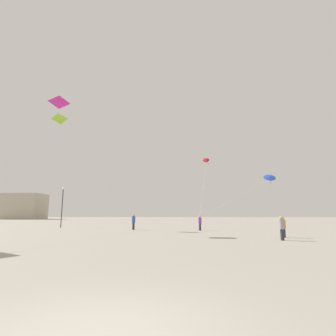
{
  "coord_description": "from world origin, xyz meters",
  "views": [
    {
      "loc": [
        1.29,
        -4.33,
        1.82
      ],
      "look_at": [
        0.0,
        22.09,
        6.43
      ],
      "focal_mm": 28.2,
      "sensor_mm": 36.0,
      "label": 1
    }
  ],
  "objects": [
    {
      "name": "ground_plane",
      "position": [
        0.0,
        0.0,
        0.0
      ],
      "size": [
        300.0,
        300.0,
        0.0
      ],
      "primitive_type": "plane",
      "color": "#9E9689"
    },
    {
      "name": "person_in_orange",
      "position": [
        9.32,
        17.23,
        0.86
      ],
      "size": [
        0.34,
        0.34,
        1.58
      ],
      "rotation": [
        0.0,
        0.0,
        1.52
      ],
      "color": "#2D2D33",
      "rests_on": "ground_plane"
    },
    {
      "name": "person_in_blue",
      "position": [
        -4.26,
        26.79,
        0.99
      ],
      "size": [
        0.39,
        0.39,
        1.81
      ],
      "rotation": [
        0.0,
        0.0,
        4.06
      ],
      "color": "#2D2D33",
      "rests_on": "ground_plane"
    },
    {
      "name": "person_in_purple",
      "position": [
        3.38,
        25.74,
        0.91
      ],
      "size": [
        0.36,
        0.36,
        1.65
      ],
      "rotation": [
        0.0,
        0.0,
        2.87
      ],
      "color": "#2D2D33",
      "rests_on": "ground_plane"
    },
    {
      "name": "person_in_grey",
      "position": [
        8.34,
        14.96,
        0.91
      ],
      "size": [
        0.36,
        0.36,
        1.66
      ],
      "rotation": [
        0.0,
        0.0,
        5.98
      ],
      "color": "#2D2D33",
      "rests_on": "ground_plane"
    },
    {
      "name": "kite_lime_delta",
      "position": [
        -15.15,
        29.47,
        14.48
      ],
      "size": [
        11.97,
        3.15,
        13.87
      ],
      "color": "#8CD12D"
    },
    {
      "name": "kite_cobalt_diamond",
      "position": [
        11.34,
        25.81,
        5.92
      ],
      "size": [
        8.7,
        1.25,
        5.13
      ],
      "color": "blue"
    },
    {
      "name": "kite_magenta_delta",
      "position": [
        -12.17,
        23.02,
        13.96
      ],
      "size": [
        8.99,
        4.52,
        13.33
      ],
      "color": "#D12899"
    },
    {
      "name": "kite_crimson_diamond",
      "position": [
        5.21,
        35.84,
        9.97
      ],
      "size": [
        2.41,
        10.67,
        9.24
      ],
      "color": "red"
    },
    {
      "name": "building_left_hall",
      "position": [
        -55.0,
        87.52,
        4.44
      ],
      "size": [
        14.37,
        9.81,
        8.88
      ],
      "color": "#B2A893",
      "rests_on": "ground_plane"
    },
    {
      "name": "lamppost_east",
      "position": [
        -14.92,
        31.23,
        3.63
      ],
      "size": [
        0.36,
        0.36,
        5.48
      ],
      "color": "#2D2D30",
      "rests_on": "ground_plane"
    }
  ]
}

